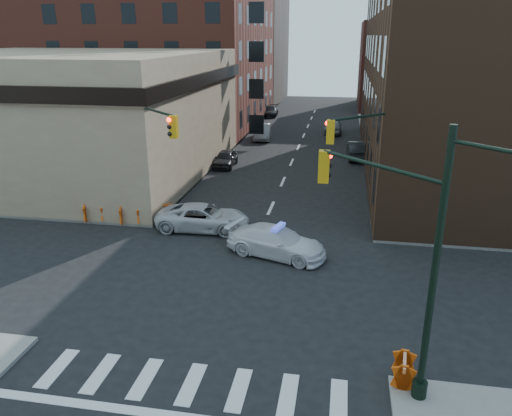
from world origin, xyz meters
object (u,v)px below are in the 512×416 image
at_px(parked_car_enear, 357,150).
at_px(barrel_road, 272,242).
at_px(pedestrian_a, 101,202).
at_px(pedestrian_b, 76,186).
at_px(barricade_nw_a, 130,215).
at_px(barrel_bank, 168,213).
at_px(barricade_se_a, 404,370).
at_px(pickup, 203,217).
at_px(parked_car_wnear, 225,159).
at_px(police_car, 277,242).
at_px(parked_car_wfar, 262,132).

height_order(parked_car_enear, barrel_road, parked_car_enear).
xyz_separation_m(parked_car_enear, pedestrian_a, (-14.95, -17.76, 0.23)).
bearing_deg(pedestrian_b, barricade_nw_a, -30.92).
relative_size(parked_car_enear, barrel_bank, 4.71).
xyz_separation_m(pedestrian_b, barricade_nw_a, (5.30, -3.68, -0.34)).
xyz_separation_m(barricade_se_a, barricade_nw_a, (-13.75, 11.40, 0.08)).
bearing_deg(pedestrian_b, barrel_bank, -16.34).
bearing_deg(barrel_bank, pickup, -21.95).
bearing_deg(parked_car_wnear, police_car, -69.35).
relative_size(pickup, parked_car_wfar, 1.10).
distance_m(parked_car_enear, pedestrian_b, 23.43).
relative_size(pedestrian_a, barrel_bank, 1.72).
xyz_separation_m(pedestrian_b, barricade_se_a, (19.05, -15.08, -0.42)).
bearing_deg(police_car, barrel_bank, 78.61).
relative_size(parked_car_wfar, pedestrian_b, 2.81).
xyz_separation_m(pedestrian_a, barrel_bank, (3.99, 0.26, -0.51)).
distance_m(parked_car_wfar, barrel_road, 28.09).
distance_m(pedestrian_a, barricade_se_a, 20.03).
bearing_deg(pedestrian_a, barricade_se_a, -40.62).
height_order(pickup, barricade_se_a, pickup).
relative_size(pedestrian_b, barricade_nw_a, 1.28).
distance_m(parked_car_wfar, barrel_bank, 24.57).
bearing_deg(pedestrian_b, police_car, -20.34).
relative_size(pickup, barrel_road, 5.33).
bearing_deg(barrel_bank, barrel_road, -25.60).
relative_size(parked_car_wnear, barrel_road, 4.05).
height_order(parked_car_enear, barricade_se_a, parked_car_enear).
height_order(parked_car_enear, barricade_nw_a, parked_car_enear).
height_order(parked_car_wnear, barrel_road, parked_car_wnear).
xyz_separation_m(parked_car_wfar, barricade_se_a, (10.45, -36.97, -0.21)).
height_order(pickup, pedestrian_a, pedestrian_a).
bearing_deg(pedestrian_a, parked_car_wfar, 74.48).
distance_m(pickup, parked_car_wnear, 14.01).
distance_m(police_car, pedestrian_a, 11.30).
distance_m(parked_car_enear, barricade_se_a, 29.97).
xyz_separation_m(pickup, barrel_road, (4.13, -2.16, -0.23)).
distance_m(parked_car_wnear, pedestrian_b, 12.71).
xyz_separation_m(parked_car_wnear, barrel_road, (6.17, -16.02, -0.18)).
distance_m(pickup, pedestrian_a, 6.39).
xyz_separation_m(pedestrian_a, barricade_se_a, (15.89, -12.19, -0.45)).
relative_size(parked_car_wfar, barrel_road, 4.86).
relative_size(pedestrian_b, barrel_bank, 1.65).
relative_size(parked_car_wnear, pedestrian_b, 2.34).
height_order(parked_car_wnear, pedestrian_a, pedestrian_a).
height_order(parked_car_wfar, barricade_se_a, parked_car_wfar).
height_order(parked_car_wfar, barrel_bank, parked_car_wfar).
bearing_deg(pickup, barrel_road, -119.41).
xyz_separation_m(pickup, parked_car_wnear, (-2.03, 13.86, -0.05)).
height_order(pedestrian_a, barrel_road, pedestrian_a).
xyz_separation_m(police_car, barricade_se_a, (5.11, -8.81, -0.16)).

